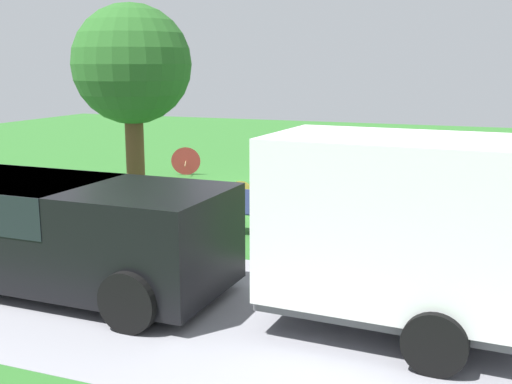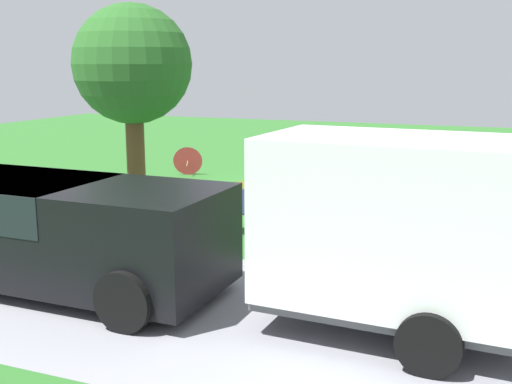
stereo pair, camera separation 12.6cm
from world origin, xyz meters
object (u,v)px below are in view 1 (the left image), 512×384
object	(u,v)px
shade_tree	(132,66)
parasol_red_0	(186,160)
parasol_orange_0	(452,193)
parasol_pink_0	(352,185)
van_dark	(58,225)
parasol_red_1	(293,161)
parasol_purple_0	(449,174)
park_bench	(233,210)
box_trailer_white	(409,225)
parasol_pink_2	(479,188)
parasol_red_2	(386,166)
parasol_yellow_0	(239,192)

from	to	relation	value
shade_tree	parasol_red_0	xyz separation A→B (m)	(1.21, -4.60, -2.67)
parasol_orange_0	parasol_pink_0	size ratio (longest dim) A/B	0.80
parasol_orange_0	parasol_red_0	bearing A→B (deg)	-12.83
van_dark	parasol_red_1	distance (m)	10.67
parasol_purple_0	park_bench	bearing A→B (deg)	61.33
van_dark	box_trailer_white	world-z (taller)	box_trailer_white
van_dark	parasol_red_0	bearing A→B (deg)	-73.59
parasol_red_1	box_trailer_white	bearing A→B (deg)	114.50
parasol_purple_0	parasol_red_1	xyz separation A→B (m)	(4.53, -0.86, -0.03)
parasol_pink_0	parasol_orange_0	bearing A→B (deg)	-176.72
parasol_red_1	parasol_pink_2	xyz separation A→B (m)	(-5.32, 2.42, 0.01)
box_trailer_white	parasol_purple_0	bearing A→B (deg)	-88.57
park_bench	parasol_pink_2	size ratio (longest dim) A/B	1.88
shade_tree	parasol_orange_0	size ratio (longest dim) A/B	5.46
park_bench	parasol_red_1	size ratio (longest dim) A/B	2.43
box_trailer_white	parasol_purple_0	world-z (taller)	box_trailer_white
van_dark	parasol_purple_0	xyz separation A→B (m)	(-4.58, -9.79, -0.57)
parasol_pink_0	parasol_pink_2	world-z (taller)	parasol_pink_0
shade_tree	parasol_red_0	size ratio (longest dim) A/B	4.92
parasol_pink_0	park_bench	bearing A→B (deg)	67.75
shade_tree	van_dark	bearing A→B (deg)	108.17
box_trailer_white	parasol_red_0	size ratio (longest dim) A/B	3.70
parasol_red_1	parasol_purple_0	bearing A→B (deg)	169.26
parasol_red_0	parasol_purple_0	bearing A→B (deg)	-173.34
parasol_red_1	parasol_pink_2	distance (m)	5.84
parasol_red_2	shade_tree	bearing A→B (deg)	54.99
parasol_red_1	parasol_red_2	size ratio (longest dim) A/B	0.78
park_bench	parasol_pink_0	bearing A→B (deg)	-112.25
parasol_red_0	parasol_pink_0	xyz separation A→B (m)	(-5.26, 1.83, -0.03)
box_trailer_white	park_bench	xyz separation A→B (m)	(3.66, -3.36, -0.85)
van_dark	park_bench	size ratio (longest dim) A/B	2.86
parasol_red_1	shade_tree	bearing A→B (deg)	76.85
van_dark	parasol_pink_2	xyz separation A→B (m)	(-5.37, -8.23, -0.59)
parasol_pink_0	parasol_red_2	bearing A→B (deg)	-93.76
parasol_orange_0	parasol_yellow_0	xyz separation A→B (m)	(4.59, 1.23, -0.07)
parasol_red_2	box_trailer_white	bearing A→B (deg)	100.89
box_trailer_white	park_bench	size ratio (longest dim) A/B	2.03
park_bench	parasol_red_2	size ratio (longest dim) A/B	1.89
parasol_pink_0	parasol_yellow_0	xyz separation A→B (m)	(2.38, 1.11, -0.12)
box_trailer_white	parasol_red_2	bearing A→B (deg)	-79.11
park_bench	parasol_yellow_0	size ratio (longest dim) A/B	2.40
parasol_purple_0	parasol_red_2	world-z (taller)	parasol_red_2
parasol_red_0	parasol_pink_0	world-z (taller)	parasol_red_0
box_trailer_white	park_bench	bearing A→B (deg)	-42.55
van_dark	box_trailer_white	xyz separation A→B (m)	(-4.82, -0.17, 0.41)
box_trailer_white	parasol_orange_0	size ratio (longest dim) A/B	4.10
box_trailer_white	parasol_red_2	distance (m)	10.50
parasol_pink_2	parasol_red_1	bearing A→B (deg)	-24.47
park_bench	parasol_red_2	xyz separation A→B (m)	(-1.69, -6.91, -0.10)
shade_tree	parasol_red_1	size ratio (longest dim) A/B	6.55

